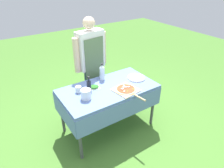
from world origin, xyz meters
The scene contains 10 objects.
ground_plane centered at (0.00, 0.00, 0.00)m, with size 12.00×12.00×0.00m, color #477A2D.
prep_table centered at (0.00, 0.00, 0.66)m, with size 1.40×0.76×0.74m.
person_cook centered at (0.06, 0.60, 0.96)m, with size 0.61×0.25×1.63m.
pizza_on_peel centered at (0.17, -0.21, 0.76)m, with size 0.36×0.53×0.05m.
oil_bottle centered at (-0.29, 0.02, 0.84)m, with size 0.06×0.06×0.26m.
water_bottle centered at (0.06, 0.26, 0.87)m, with size 0.08×0.08×0.27m.
herb_container centered at (-0.17, 0.10, 0.76)m, with size 0.19×0.17×0.04m.
mixing_tub centered at (-0.39, -0.07, 0.81)m, with size 0.14×0.14×0.13m, color silver.
plate_stack centered at (0.52, -0.01, 0.75)m, with size 0.27×0.27×0.02m.
sauce_jar centered at (-0.40, 0.13, 0.78)m, with size 0.09×0.09×0.09m.
Camera 1 is at (-1.31, -2.08, 2.22)m, focal length 32.00 mm.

